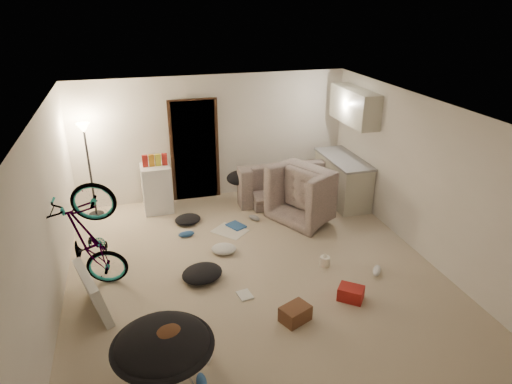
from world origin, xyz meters
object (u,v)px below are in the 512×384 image
object	(u,v)px
floor_lamp	(87,150)
bicycle	(93,261)
kitchen_counter	(342,180)
mini_fridge	(157,188)
saucer_chair	(164,353)
juicer	(325,260)
drink_case_a	(295,314)
tv_box	(93,292)
drink_case_b	(351,293)
armchair	(314,196)
sofa	(285,184)

from	to	relation	value
floor_lamp	bicycle	xyz separation A→B (m)	(0.10, -2.51, -0.85)
kitchen_counter	mini_fridge	xyz separation A→B (m)	(-3.66, 0.55, 0.02)
bicycle	saucer_chair	bearing A→B (deg)	-150.75
juicer	drink_case_a	bearing A→B (deg)	-129.10
kitchen_counter	mini_fridge	size ratio (longest dim) A/B	1.63
bicycle	mini_fridge	world-z (taller)	bicycle
tv_box	drink_case_b	bearing A→B (deg)	-29.36
kitchen_counter	saucer_chair	bearing A→B (deg)	-134.95
kitchen_counter	drink_case_b	bearing A→B (deg)	-113.12
tv_box	juicer	world-z (taller)	tv_box
mini_fridge	armchair	bearing A→B (deg)	-20.91
tv_box	drink_case_a	bearing A→B (deg)	-37.71
floor_lamp	tv_box	size ratio (longest dim) A/B	1.95
floor_lamp	saucer_chair	xyz separation A→B (m)	(0.89, -4.60, -0.85)
mini_fridge	saucer_chair	size ratio (longest dim) A/B	0.85
mini_fridge	saucer_chair	bearing A→B (deg)	-94.86
armchair	drink_case_a	xyz separation A→B (m)	(-1.41, -2.84, -0.28)
tv_box	drink_case_a	world-z (taller)	tv_box
kitchen_counter	drink_case_a	world-z (taller)	kitchen_counter
floor_lamp	kitchen_counter	bearing A→B (deg)	-7.66
floor_lamp	drink_case_a	world-z (taller)	floor_lamp
armchair	drink_case_a	distance (m)	3.18
sofa	drink_case_b	distance (m)	3.56
mini_fridge	juicer	size ratio (longest dim) A/B	4.17
mini_fridge	drink_case_b	size ratio (longest dim) A/B	2.74
kitchen_counter	tv_box	bearing A→B (deg)	-153.07
saucer_chair	drink_case_a	bearing A→B (deg)	20.40
saucer_chair	juicer	xyz separation A→B (m)	(2.62, 1.75, -0.37)
armchair	saucer_chair	bearing A→B (deg)	110.59
drink_case_a	bicycle	bearing A→B (deg)	126.23
bicycle	drink_case_b	bearing A→B (deg)	-101.43
drink_case_a	juicer	bearing A→B (deg)	27.15
saucer_chair	drink_case_a	world-z (taller)	saucer_chair
saucer_chair	drink_case_b	world-z (taller)	saucer_chair
bicycle	tv_box	world-z (taller)	bicycle
floor_lamp	juicer	xyz separation A→B (m)	(3.51, -2.85, -1.22)
drink_case_a	juicer	distance (m)	1.43
armchair	juicer	bearing A→B (deg)	136.17
floor_lamp	tv_box	xyz separation A→B (m)	(0.10, -3.05, -1.00)
armchair	drink_case_b	xyz separation A→B (m)	(-0.51, -2.63, -0.29)
floor_lamp	sofa	world-z (taller)	floor_lamp
tv_box	bicycle	bearing A→B (deg)	72.10
floor_lamp	mini_fridge	xyz separation A→B (m)	(1.17, -0.10, -0.85)
floor_lamp	drink_case_b	world-z (taller)	floor_lamp
drink_case_b	bicycle	bearing A→B (deg)	-160.69
mini_fridge	saucer_chair	xyz separation A→B (m)	(-0.28, -4.50, -0.00)
bicycle	tv_box	distance (m)	0.57
kitchen_counter	armchair	bearing A→B (deg)	-150.11
kitchen_counter	mini_fridge	world-z (taller)	mini_fridge
tv_box	juicer	xyz separation A→B (m)	(3.41, 0.21, -0.22)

